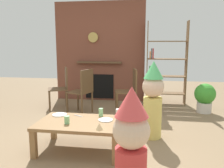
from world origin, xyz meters
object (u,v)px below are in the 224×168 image
object	(u,v)px
paper_cup_center	(119,113)
paper_plate_rear	(60,115)
paper_plate_front	(106,120)
bookshelf	(163,67)
potted_plant_tall	(205,96)
paper_cup_near_left	(67,120)
dining_chair_middle	(83,89)
dining_chair_left	(62,86)
paper_cup_near_right	(101,112)
birthday_cake_slice	(99,126)
coffee_table	(80,125)
dining_chair_right	(130,88)
child_with_cone_hat	(131,149)
child_in_pink	(153,98)

from	to	relation	value
paper_cup_center	paper_plate_rear	distance (m)	0.83
paper_plate_front	paper_plate_rear	distance (m)	0.70
bookshelf	potted_plant_tall	xyz separation A→B (m)	(0.81, -0.65, -0.54)
paper_cup_near_left	potted_plant_tall	world-z (taller)	potted_plant_tall
dining_chair_middle	dining_chair_left	bearing A→B (deg)	-9.15
paper_cup_near_right	birthday_cake_slice	distance (m)	0.52
coffee_table	dining_chair_middle	xyz separation A→B (m)	(-0.40, 1.60, 0.17)
paper_cup_near_right	dining_chair_right	distance (m)	1.58
potted_plant_tall	child_with_cone_hat	bearing A→B (deg)	-112.04
dining_chair_right	paper_plate_rear	bearing A→B (deg)	49.78
paper_cup_near_left	child_in_pink	xyz separation A→B (m)	(1.07, 0.70, 0.16)
child_with_cone_hat	coffee_table	bearing A→B (deg)	0.00
dining_chair_left	bookshelf	bearing A→B (deg)	177.35
bookshelf	paper_plate_front	world-z (taller)	bookshelf
child_in_pink	dining_chair_right	distance (m)	1.31
child_with_cone_hat	dining_chair_middle	bearing A→B (deg)	-11.14
coffee_table	dining_chair_right	size ratio (longest dim) A/B	1.22
child_with_cone_hat	dining_chair_right	distance (m)	2.91
paper_plate_rear	coffee_table	bearing A→B (deg)	-31.22
paper_cup_near_right	paper_plate_front	xyz separation A→B (m)	(0.10, -0.17, -0.05)
paper_cup_near_left	child_with_cone_hat	bearing A→B (deg)	-47.95
paper_plate_rear	dining_chair_left	size ratio (longest dim) A/B	0.22
paper_plate_front	child_in_pink	xyz separation A→B (m)	(0.62, 0.49, 0.21)
paper_cup_center	dining_chair_left	size ratio (longest dim) A/B	0.12
birthday_cake_slice	bookshelf	bearing A→B (deg)	73.25
bookshelf	dining_chair_right	size ratio (longest dim) A/B	2.11
paper_cup_near_right	paper_plate_front	size ratio (longest dim) A/B	0.57
paper_plate_front	dining_chair_right	size ratio (longest dim) A/B	0.21
child_in_pink	potted_plant_tall	size ratio (longest dim) A/B	1.91
coffee_table	child_in_pink	size ratio (longest dim) A/B	0.96
potted_plant_tall	paper_cup_near_right	bearing A→B (deg)	-134.78
birthday_cake_slice	dining_chair_right	distance (m)	2.08
paper_plate_rear	potted_plant_tall	world-z (taller)	potted_plant_tall
bookshelf	birthday_cake_slice	xyz separation A→B (m)	(-0.89, -2.97, -0.44)
coffee_table	paper_plate_rear	distance (m)	0.43
bookshelf	paper_plate_front	distance (m)	2.81
coffee_table	potted_plant_tall	size ratio (longest dim) A/B	1.82
potted_plant_tall	paper_cup_center	bearing A→B (deg)	-130.85
bookshelf	dining_chair_right	bearing A→B (deg)	-127.62
birthday_cake_slice	child_with_cone_hat	size ratio (longest dim) A/B	0.09
paper_cup_near_right	dining_chair_left	distance (m)	2.01
birthday_cake_slice	child_with_cone_hat	world-z (taller)	child_with_cone_hat
paper_plate_rear	dining_chair_left	distance (m)	1.78
paper_cup_center	dining_chair_left	distance (m)	2.15
paper_plate_rear	child_with_cone_hat	world-z (taller)	child_with_cone_hat
potted_plant_tall	dining_chair_left	bearing A→B (deg)	-176.73
paper_plate_rear	potted_plant_tall	distance (m)	3.01
coffee_table	paper_cup_near_left	bearing A→B (deg)	-140.51
paper_cup_near_right	child_with_cone_hat	size ratio (longest dim) A/B	0.10
dining_chair_left	potted_plant_tall	bearing A→B (deg)	159.82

